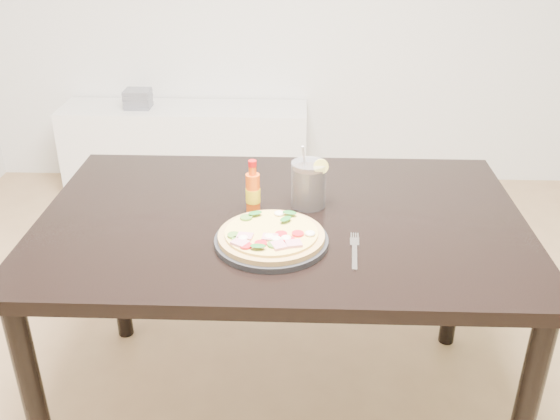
{
  "coord_description": "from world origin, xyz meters",
  "views": [
    {
      "loc": [
        -0.13,
        -1.32,
        1.59
      ],
      "look_at": [
        -0.18,
        0.16,
        0.83
      ],
      "focal_mm": 40.0,
      "sensor_mm": 36.0,
      "label": 1
    }
  ],
  "objects_px": {
    "plate": "(271,241)",
    "cola_cup": "(309,185)",
    "hot_sauce_bottle": "(253,192)",
    "fork": "(355,250)",
    "pizza": "(271,235)",
    "media_console": "(186,148)",
    "dining_table": "(281,241)"
  },
  "relations": [
    {
      "from": "plate",
      "to": "fork",
      "type": "distance_m",
      "value": 0.22
    },
    {
      "from": "cola_cup",
      "to": "plate",
      "type": "bearing_deg",
      "value": -112.87
    },
    {
      "from": "media_console",
      "to": "pizza",
      "type": "bearing_deg",
      "value": -73.0
    },
    {
      "from": "plate",
      "to": "hot_sauce_bottle",
      "type": "xyz_separation_m",
      "value": [
        -0.06,
        0.18,
        0.06
      ]
    },
    {
      "from": "plate",
      "to": "fork",
      "type": "bearing_deg",
      "value": -7.31
    },
    {
      "from": "pizza",
      "to": "cola_cup",
      "type": "distance_m",
      "value": 0.26
    },
    {
      "from": "hot_sauce_bottle",
      "to": "media_console",
      "type": "bearing_deg",
      "value": 106.87
    },
    {
      "from": "pizza",
      "to": "media_console",
      "type": "bearing_deg",
      "value": 107.0
    },
    {
      "from": "cola_cup",
      "to": "media_console",
      "type": "relative_size",
      "value": 0.14
    },
    {
      "from": "dining_table",
      "to": "hot_sauce_bottle",
      "type": "height_order",
      "value": "hot_sauce_bottle"
    },
    {
      "from": "plate",
      "to": "hot_sauce_bottle",
      "type": "bearing_deg",
      "value": 108.58
    },
    {
      "from": "hot_sauce_bottle",
      "to": "fork",
      "type": "distance_m",
      "value": 0.36
    },
    {
      "from": "cola_cup",
      "to": "media_console",
      "type": "bearing_deg",
      "value": 112.1
    },
    {
      "from": "plate",
      "to": "cola_cup",
      "type": "relative_size",
      "value": 1.56
    },
    {
      "from": "plate",
      "to": "pizza",
      "type": "relative_size",
      "value": 1.07
    },
    {
      "from": "pizza",
      "to": "hot_sauce_bottle",
      "type": "bearing_deg",
      "value": 108.18
    },
    {
      "from": "plate",
      "to": "hot_sauce_bottle",
      "type": "distance_m",
      "value": 0.2
    },
    {
      "from": "cola_cup",
      "to": "fork",
      "type": "bearing_deg",
      "value": -65.42
    },
    {
      "from": "hot_sauce_bottle",
      "to": "cola_cup",
      "type": "relative_size",
      "value": 0.83
    },
    {
      "from": "fork",
      "to": "media_console",
      "type": "relative_size",
      "value": 0.13
    },
    {
      "from": "plate",
      "to": "cola_cup",
      "type": "height_order",
      "value": "cola_cup"
    },
    {
      "from": "cola_cup",
      "to": "fork",
      "type": "distance_m",
      "value": 0.3
    },
    {
      "from": "fork",
      "to": "media_console",
      "type": "distance_m",
      "value": 2.2
    },
    {
      "from": "cola_cup",
      "to": "dining_table",
      "type": "bearing_deg",
      "value": -136.58
    },
    {
      "from": "cola_cup",
      "to": "fork",
      "type": "relative_size",
      "value": 1.03
    },
    {
      "from": "dining_table",
      "to": "fork",
      "type": "distance_m",
      "value": 0.29
    },
    {
      "from": "plate",
      "to": "fork",
      "type": "relative_size",
      "value": 1.61
    },
    {
      "from": "plate",
      "to": "cola_cup",
      "type": "xyz_separation_m",
      "value": [
        0.1,
        0.23,
        0.06
      ]
    },
    {
      "from": "fork",
      "to": "pizza",
      "type": "bearing_deg",
      "value": 177.42
    },
    {
      "from": "hot_sauce_bottle",
      "to": "fork",
      "type": "bearing_deg",
      "value": -37.05
    },
    {
      "from": "hot_sauce_bottle",
      "to": "pizza",
      "type": "bearing_deg",
      "value": -71.82
    },
    {
      "from": "cola_cup",
      "to": "pizza",
      "type": "bearing_deg",
      "value": -112.73
    }
  ]
}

